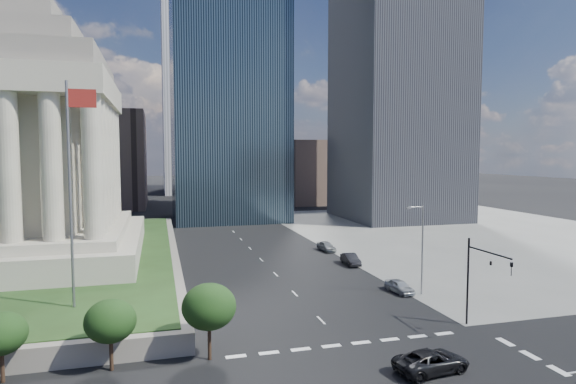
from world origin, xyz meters
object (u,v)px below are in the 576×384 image
object	(u,v)px
parked_sedan_mid	(351,259)
traffic_signal_ne	(481,272)
parked_sedan_far	(326,246)
flagpole	(72,182)
pickup_truck	(432,361)
street_lamp_north	(421,244)
parked_sedan_near	(400,286)

from	to	relation	value
parked_sedan_mid	traffic_signal_ne	bearing A→B (deg)	-84.64
traffic_signal_ne	parked_sedan_mid	xyz separation A→B (m)	(-1.00, 26.84, -4.47)
parked_sedan_mid	parked_sedan_far	size ratio (longest dim) A/B	1.03
flagpole	parked_sedan_far	size ratio (longest dim) A/B	4.38
parked_sedan_mid	pickup_truck	bearing A→B (deg)	-99.52
street_lamp_north	parked_sedan_mid	world-z (taller)	street_lamp_north
traffic_signal_ne	parked_sedan_far	xyz separation A→B (m)	(-1.00, 36.94, -4.47)
flagpole	parked_sedan_mid	distance (m)	39.20
traffic_signal_ne	parked_sedan_near	xyz separation A→B (m)	(-1.00, 12.60, -4.53)
traffic_signal_ne	parked_sedan_near	bearing A→B (deg)	94.54
street_lamp_north	traffic_signal_ne	bearing A→B (deg)	-94.19
street_lamp_north	parked_sedan_near	distance (m)	5.42
flagpole	traffic_signal_ne	xyz separation A→B (m)	(34.33, -10.30, -7.86)
flagpole	parked_sedan_mid	world-z (taller)	flagpole
traffic_signal_ne	pickup_truck	size ratio (longest dim) A/B	1.42
traffic_signal_ne	parked_sedan_mid	world-z (taller)	traffic_signal_ne
traffic_signal_ne	parked_sedan_mid	bearing A→B (deg)	92.13
street_lamp_north	parked_sedan_near	size ratio (longest dim) A/B	2.36
traffic_signal_ne	parked_sedan_near	world-z (taller)	traffic_signal_ne
parked_sedan_near	parked_sedan_mid	size ratio (longest dim) A/B	0.90
pickup_truck	parked_sedan_far	xyz separation A→B (m)	(7.42, 42.87, -0.00)
flagpole	parked_sedan_near	size ratio (longest dim) A/B	4.71
pickup_truck	parked_sedan_near	distance (m)	19.96
flagpole	parked_sedan_mid	xyz separation A→B (m)	(33.33, 16.53, -12.34)
flagpole	street_lamp_north	distance (m)	35.95
parked_sedan_mid	parked_sedan_near	bearing A→B (deg)	-86.77
street_lamp_north	parked_sedan_near	xyz separation A→B (m)	(-1.83, 1.29, -4.94)
parked_sedan_near	parked_sedan_mid	bearing A→B (deg)	84.25
traffic_signal_ne	street_lamp_north	xyz separation A→B (m)	(0.83, 11.30, 0.41)
traffic_signal_ne	flagpole	bearing A→B (deg)	163.29
street_lamp_north	parked_sedan_mid	distance (m)	16.39
traffic_signal_ne	pickup_truck	bearing A→B (deg)	-144.82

